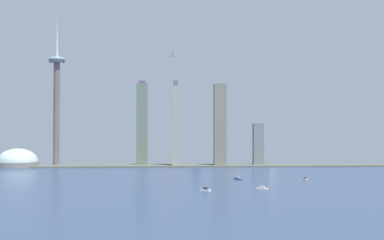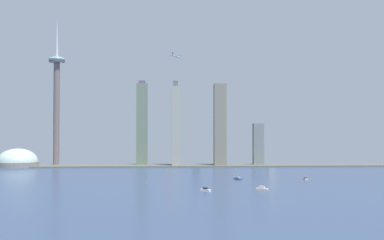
{
  "view_description": "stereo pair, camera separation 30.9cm",
  "coord_description": "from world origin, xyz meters",
  "px_view_note": "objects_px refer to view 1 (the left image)",
  "views": [
    {
      "loc": [
        -31.99,
        -465.56,
        68.39
      ],
      "look_at": [
        15.87,
        484.86,
        92.44
      ],
      "focal_mm": 45.18,
      "sensor_mm": 36.0,
      "label": 1
    },
    {
      "loc": [
        -31.68,
        -465.58,
        68.39
      ],
      "look_at": [
        15.87,
        484.86,
        92.44
      ],
      "focal_mm": 45.18,
      "sensor_mm": 36.0,
      "label": 2
    }
  ],
  "objects_px": {
    "boat_3": "(206,190)",
    "airplane": "(176,56)",
    "skyscraper_7": "(232,150)",
    "boat_1": "(306,179)",
    "channel_buoy_0": "(301,181)",
    "skyscraper_1": "(142,124)",
    "skyscraper_3": "(170,142)",
    "observation_tower": "(57,91)",
    "skyscraper_0": "(196,149)",
    "channel_buoy_1": "(146,183)",
    "skyscraper_2": "(220,125)",
    "skyscraper_4": "(176,125)",
    "skyscraper_5": "(258,145)",
    "skyscraper_6": "(136,143)",
    "boat_4": "(262,188)",
    "boat_0": "(238,178)",
    "stadium_dome": "(17,162)",
    "skyscraper_8": "(271,143)"
  },
  "relations": [
    {
      "from": "skyscraper_0",
      "to": "airplane",
      "type": "distance_m",
      "value": 226.49
    },
    {
      "from": "skyscraper_4",
      "to": "boat_3",
      "type": "height_order",
      "value": "skyscraper_4"
    },
    {
      "from": "skyscraper_2",
      "to": "boat_3",
      "type": "distance_m",
      "value": 415.65
    },
    {
      "from": "boat_1",
      "to": "airplane",
      "type": "bearing_deg",
      "value": -143.42
    },
    {
      "from": "observation_tower",
      "to": "skyscraper_0",
      "type": "height_order",
      "value": "observation_tower"
    },
    {
      "from": "skyscraper_0",
      "to": "channel_buoy_0",
      "type": "bearing_deg",
      "value": -73.86
    },
    {
      "from": "skyscraper_3",
      "to": "skyscraper_4",
      "type": "relative_size",
      "value": 0.56
    },
    {
      "from": "boat_1",
      "to": "airplane",
      "type": "relative_size",
      "value": 0.42
    },
    {
      "from": "skyscraper_1",
      "to": "boat_1",
      "type": "height_order",
      "value": "skyscraper_1"
    },
    {
      "from": "skyscraper_0",
      "to": "skyscraper_4",
      "type": "xyz_separation_m",
      "value": [
        -46.87,
        -106.62,
        49.76
      ]
    },
    {
      "from": "observation_tower",
      "to": "channel_buoy_0",
      "type": "height_order",
      "value": "observation_tower"
    },
    {
      "from": "skyscraper_3",
      "to": "boat_1",
      "type": "xyz_separation_m",
      "value": [
        194.53,
        -342.9,
        -46.81
      ]
    },
    {
      "from": "skyscraper_1",
      "to": "skyscraper_5",
      "type": "distance_m",
      "value": 241.88
    },
    {
      "from": "skyscraper_1",
      "to": "skyscraper_2",
      "type": "bearing_deg",
      "value": -9.54
    },
    {
      "from": "channel_buoy_1",
      "to": "observation_tower",
      "type": "bearing_deg",
      "value": 119.78
    },
    {
      "from": "skyscraper_7",
      "to": "boat_1",
      "type": "bearing_deg",
      "value": -81.46
    },
    {
      "from": "skyscraper_5",
      "to": "channel_buoy_1",
      "type": "bearing_deg",
      "value": -122.94
    },
    {
      "from": "skyscraper_5",
      "to": "boat_3",
      "type": "bearing_deg",
      "value": -108.55
    },
    {
      "from": "channel_buoy_1",
      "to": "skyscraper_7",
      "type": "bearing_deg",
      "value": 67.35
    },
    {
      "from": "stadium_dome",
      "to": "boat_1",
      "type": "height_order",
      "value": "stadium_dome"
    },
    {
      "from": "channel_buoy_0",
      "to": "airplane",
      "type": "bearing_deg",
      "value": 119.5
    },
    {
      "from": "skyscraper_0",
      "to": "skyscraper_2",
      "type": "xyz_separation_m",
      "value": [
        42.04,
        -105.79,
        50.38
      ]
    },
    {
      "from": "skyscraper_0",
      "to": "skyscraper_6",
      "type": "height_order",
      "value": "skyscraper_6"
    },
    {
      "from": "observation_tower",
      "to": "stadium_dome",
      "type": "relative_size",
      "value": 3.76
    },
    {
      "from": "boat_0",
      "to": "channel_buoy_1",
      "type": "xyz_separation_m",
      "value": [
        -130.28,
        -44.08,
        -0.68
      ]
    },
    {
      "from": "skyscraper_2",
      "to": "skyscraper_6",
      "type": "distance_m",
      "value": 206.57
    },
    {
      "from": "skyscraper_0",
      "to": "skyscraper_3",
      "type": "height_order",
      "value": "skyscraper_3"
    },
    {
      "from": "skyscraper_1",
      "to": "skyscraper_3",
      "type": "bearing_deg",
      "value": 37.02
    },
    {
      "from": "boat_4",
      "to": "channel_buoy_0",
      "type": "relative_size",
      "value": 5.97
    },
    {
      "from": "skyscraper_7",
      "to": "skyscraper_4",
      "type": "bearing_deg",
      "value": -141.79
    },
    {
      "from": "skyscraper_5",
      "to": "boat_3",
      "type": "height_order",
      "value": "skyscraper_5"
    },
    {
      "from": "skyscraper_1",
      "to": "boat_4",
      "type": "height_order",
      "value": "skyscraper_1"
    },
    {
      "from": "skyscraper_2",
      "to": "skyscraper_8",
      "type": "bearing_deg",
      "value": 38.44
    },
    {
      "from": "airplane",
      "to": "skyscraper_4",
      "type": "bearing_deg",
      "value": 28.07
    },
    {
      "from": "boat_3",
      "to": "airplane",
      "type": "relative_size",
      "value": 0.45
    },
    {
      "from": "skyscraper_2",
      "to": "channel_buoy_0",
      "type": "xyz_separation_m",
      "value": [
        78.13,
        -309.53,
        -81.27
      ]
    },
    {
      "from": "skyscraper_7",
      "to": "boat_3",
      "type": "relative_size",
      "value": 5.11
    },
    {
      "from": "skyscraper_1",
      "to": "channel_buoy_0",
      "type": "height_order",
      "value": "skyscraper_1"
    },
    {
      "from": "channel_buoy_0",
      "to": "airplane",
      "type": "distance_m",
      "value": 403.18
    },
    {
      "from": "skyscraper_4",
      "to": "skyscraper_7",
      "type": "height_order",
      "value": "skyscraper_4"
    },
    {
      "from": "skyscraper_5",
      "to": "boat_4",
      "type": "height_order",
      "value": "skyscraper_5"
    },
    {
      "from": "channel_buoy_0",
      "to": "channel_buoy_1",
      "type": "distance_m",
      "value": 211.17
    },
    {
      "from": "skyscraper_4",
      "to": "airplane",
      "type": "relative_size",
      "value": 6.08
    },
    {
      "from": "skyscraper_6",
      "to": "boat_4",
      "type": "bearing_deg",
      "value": -69.83
    },
    {
      "from": "skyscraper_3",
      "to": "skyscraper_7",
      "type": "height_order",
      "value": "skyscraper_3"
    },
    {
      "from": "observation_tower",
      "to": "boat_3",
      "type": "height_order",
      "value": "observation_tower"
    },
    {
      "from": "observation_tower",
      "to": "skyscraper_3",
      "type": "xyz_separation_m",
      "value": [
        232.37,
        33.0,
        -105.6
      ]
    },
    {
      "from": "skyscraper_3",
      "to": "channel_buoy_0",
      "type": "bearing_deg",
      "value": -64.84
    },
    {
      "from": "boat_3",
      "to": "channel_buoy_1",
      "type": "bearing_deg",
      "value": 163.91
    },
    {
      "from": "skyscraper_4",
      "to": "boat_4",
      "type": "distance_m",
      "value": 410.26
    }
  ]
}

